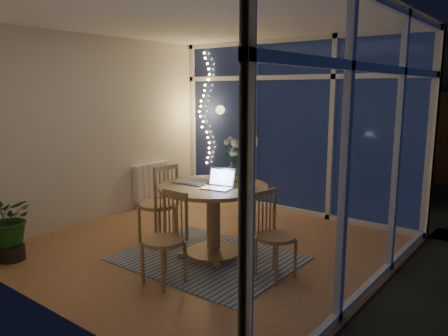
{
  "coord_description": "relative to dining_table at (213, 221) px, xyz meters",
  "views": [
    {
      "loc": [
        3.22,
        -3.8,
        1.86
      ],
      "look_at": [
        0.05,
        0.25,
        0.93
      ],
      "focal_mm": 35.0,
      "sensor_mm": 36.0,
      "label": 1
    }
  ],
  "objects": [
    {
      "name": "newspapers",
      "position": [
        -0.26,
        0.01,
        0.42
      ],
      "size": [
        0.45,
        0.37,
        0.02
      ],
      "primitive_type": "cube",
      "rotation": [
        0.0,
        0.0,
        0.15
      ],
      "color": "beige",
      "rests_on": "dining_table"
    },
    {
      "name": "window_wall_right",
      "position": [
        1.7,
        0.2,
        0.89
      ],
      "size": [
        0.1,
        4.0,
        2.6
      ],
      "primitive_type": "cube",
      "color": "silver",
      "rests_on": "floor"
    },
    {
      "name": "chair_front",
      "position": [
        0.06,
        -0.83,
        0.04
      ],
      "size": [
        0.43,
        0.43,
        0.91
      ],
      "primitive_type": "cube",
      "rotation": [
        0.0,
        0.0,
        -0.03
      ],
      "color": "#A07148",
      "rests_on": "floor"
    },
    {
      "name": "wall_right",
      "position": [
        1.74,
        0.2,
        0.89
      ],
      "size": [
        0.04,
        4.0,
        2.6
      ],
      "primitive_type": "cube",
      "color": "silver",
      "rests_on": "floor"
    },
    {
      "name": "garden_fence",
      "position": [
        -0.26,
        5.7,
        0.49
      ],
      "size": [
        11.0,
        0.08,
        1.8
      ],
      "primitive_type": "cube",
      "color": "#322012",
      "rests_on": "ground"
    },
    {
      "name": "chair_left",
      "position": [
        -0.83,
        -0.06,
        0.09
      ],
      "size": [
        0.49,
        0.49,
        1.0
      ],
      "primitive_type": "cube",
      "rotation": [
        0.0,
        0.0,
        -1.64
      ],
      "color": "#A07148",
      "rests_on": "floor"
    },
    {
      "name": "garden_shrubs",
      "position": [
        -1.06,
        3.6,
        0.04
      ],
      "size": [
        0.9,
        0.9,
        0.9
      ],
      "primitive_type": "sphere",
      "color": "black",
      "rests_on": "ground"
    },
    {
      "name": "rug",
      "position": [
        -0.0,
        -0.1,
        -0.4
      ],
      "size": [
        1.85,
        1.49,
        0.01
      ],
      "primitive_type": "cube",
      "rotation": [
        0.0,
        0.0,
        0.01
      ],
      "color": "#BFB09B",
      "rests_on": "floor"
    },
    {
      "name": "laptop",
      "position": [
        0.13,
        -0.1,
        0.52
      ],
      "size": [
        0.35,
        0.32,
        0.23
      ],
      "primitive_type": null,
      "rotation": [
        0.0,
        0.0,
        0.19
      ],
      "color": "silver",
      "rests_on": "dining_table"
    },
    {
      "name": "flower_vase",
      "position": [
        0.03,
        0.3,
        0.51
      ],
      "size": [
        0.2,
        0.2,
        0.21
      ],
      "primitive_type": "imported",
      "rotation": [
        0.0,
        0.0,
        0.01
      ],
      "color": "white",
      "rests_on": "dining_table"
    },
    {
      "name": "fairy_lights",
      "position": [
        -1.91,
        2.08,
        1.12
      ],
      "size": [
        0.24,
        0.1,
        1.85
      ],
      "primitive_type": null,
      "color": "#FABB64",
      "rests_on": "window_wall_back"
    },
    {
      "name": "wall_back",
      "position": [
        -0.26,
        2.2,
        0.89
      ],
      "size": [
        4.0,
        0.04,
        2.6
      ],
      "primitive_type": "cube",
      "color": "silver",
      "rests_on": "floor"
    },
    {
      "name": "bowl",
      "position": [
        0.41,
        0.09,
        0.43
      ],
      "size": [
        0.15,
        0.15,
        0.04
      ],
      "primitive_type": "imported",
      "rotation": [
        0.0,
        0.0,
        0.01
      ],
      "color": "silver",
      "rests_on": "dining_table"
    },
    {
      "name": "window_wall_back",
      "position": [
        -0.26,
        2.16,
        0.89
      ],
      "size": [
        4.0,
        0.1,
        2.6
      ],
      "primitive_type": "cube",
      "color": "silver",
      "rests_on": "floor"
    },
    {
      "name": "neighbour_roof",
      "position": [
        0.04,
        8.7,
        1.79
      ],
      "size": [
        7.0,
        3.0,
        2.2
      ],
      "primitive_type": "cube",
      "color": "#373A42",
      "rests_on": "ground"
    },
    {
      "name": "phone",
      "position": [
        -0.01,
        -0.12,
        0.41
      ],
      "size": [
        0.1,
        0.05,
        0.01
      ],
      "primitive_type": "cube",
      "rotation": [
        0.0,
        0.0,
        0.04
      ],
      "color": "black",
      "rests_on": "dining_table"
    },
    {
      "name": "ceiling",
      "position": [
        -0.26,
        0.2,
        2.19
      ],
      "size": [
        4.0,
        4.0,
        0.0
      ],
      "primitive_type": "plane",
      "color": "white",
      "rests_on": "wall_back"
    },
    {
      "name": "floor",
      "position": [
        -0.26,
        0.2,
        -0.41
      ],
      "size": [
        4.0,
        4.0,
        0.0
      ],
      "primitive_type": "plane",
      "color": "#9B6D43",
      "rests_on": "ground"
    },
    {
      "name": "garden_patio",
      "position": [
        0.24,
        5.2,
        -0.47
      ],
      "size": [
        12.0,
        6.0,
        0.1
      ],
      "primitive_type": "cube",
      "color": "black",
      "rests_on": "ground"
    },
    {
      "name": "radiator",
      "position": [
        -2.2,
        1.1,
        -0.01
      ],
      "size": [
        0.1,
        0.7,
        0.58
      ],
      "primitive_type": "cube",
      "color": "white",
      "rests_on": "wall_left"
    },
    {
      "name": "chair_right",
      "position": [
        0.83,
        -0.04,
        0.03
      ],
      "size": [
        0.48,
        0.48,
        0.88
      ],
      "primitive_type": "cube",
      "rotation": [
        0.0,
        0.0,
        1.38
      ],
      "color": "#A07148",
      "rests_on": "floor"
    },
    {
      "name": "wall_left",
      "position": [
        -2.26,
        0.2,
        0.89
      ],
      "size": [
        0.04,
        4.0,
        2.6
      ],
      "primitive_type": "cube",
      "color": "silver",
      "rests_on": "floor"
    },
    {
      "name": "dining_table",
      "position": [
        0.0,
        0.0,
        0.0
      ],
      "size": [
        1.21,
        1.21,
        0.82
      ],
      "primitive_type": "cylinder",
      "rotation": [
        0.0,
        0.0,
        0.01
      ],
      "color": "#A07148",
      "rests_on": "floor"
    },
    {
      "name": "potted_plant",
      "position": [
        -1.69,
        -1.45,
        -0.03
      ],
      "size": [
        0.68,
        0.64,
        0.76
      ],
      "primitive_type": "imported",
      "rotation": [
        0.0,
        0.0,
        -0.4
      ],
      "color": "#1B4C1D",
      "rests_on": "floor"
    },
    {
      "name": "wall_front",
      "position": [
        -0.26,
        -1.8,
        0.89
      ],
      "size": [
        4.0,
        0.04,
        2.6
      ],
      "primitive_type": "cube",
      "color": "silver",
      "rests_on": "floor"
    }
  ]
}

